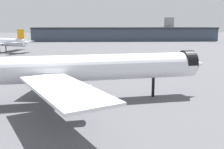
{
  "coord_description": "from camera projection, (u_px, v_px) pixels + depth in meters",
  "views": [
    {
      "loc": [
        7.27,
        -63.71,
        18.71
      ],
      "look_at": [
        10.96,
        -0.26,
        6.24
      ],
      "focal_mm": 42.59,
      "sensor_mm": 36.0,
      "label": 1
    }
  ],
  "objects": [
    {
      "name": "airliner_near_gate",
      "position": [
        78.0,
        69.0,
        62.69
      ],
      "size": [
        65.8,
        59.44,
        18.09
      ],
      "rotation": [
        0.0,
        0.0,
        0.16
      ],
      "color": "white",
      "rests_on": "ground"
    },
    {
      "name": "ground",
      "position": [
        68.0,
        100.0,
        65.6
      ],
      "size": [
        900.0,
        900.0,
        0.0
      ],
      "primitive_type": "plane",
      "color": "#56565B"
    },
    {
      "name": "terminal_building",
      "position": [
        126.0,
        34.0,
        278.67
      ],
      "size": [
        188.14,
        34.37,
        23.94
      ],
      "rotation": [
        0.0,
        0.0,
        -0.01
      ],
      "color": "#3D4756",
      "rests_on": "ground"
    },
    {
      "name": "airliner_far_taxiway",
      "position": [
        0.0,
        42.0,
        170.32
      ],
      "size": [
        45.41,
        40.66,
        14.61
      ],
      "rotation": [
        0.0,
        0.0,
        2.66
      ],
      "color": "silver",
      "rests_on": "ground"
    }
  ]
}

